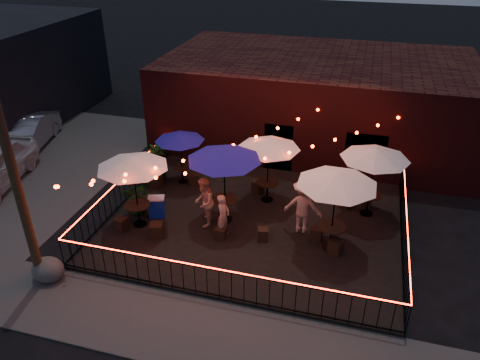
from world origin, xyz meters
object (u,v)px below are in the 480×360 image
object	(u,v)px
cafe_table_2	(224,155)
boulder	(48,270)
cafe_table_3	(269,145)
cafe_table_5	(375,155)
cafe_table_0	(132,163)
cafe_table_1	(180,137)
cooler	(157,207)
utility_pole	(10,162)
cafe_table_4	(337,180)

from	to	relation	value
cafe_table_2	boulder	xyz separation A→B (m)	(-4.21, -4.27, -2.32)
cafe_table_3	cafe_table_5	distance (m)	3.68
cafe_table_0	cafe_table_2	distance (m)	3.00
cafe_table_1	cafe_table_2	xyz separation A→B (m)	(2.48, -2.16, 0.59)
cafe_table_5	cooler	size ratio (longest dim) A/B	3.38
cafe_table_2	cooler	xyz separation A→B (m)	(-2.41, -0.43, -2.15)
boulder	cafe_table_3	bearing A→B (deg)	48.19
cafe_table_2	cafe_table_0	bearing A→B (deg)	-158.81
utility_pole	cafe_table_1	distance (m)	7.08
cooler	boulder	xyz separation A→B (m)	(-1.80, -3.84, -0.17)
boulder	cooler	bearing A→B (deg)	64.90
cafe_table_3	cooler	xyz separation A→B (m)	(-3.54, -2.13, -1.92)
utility_pole	cafe_table_5	bearing A→B (deg)	33.73
cafe_table_0	cafe_table_3	world-z (taller)	cafe_table_0
utility_pole	cafe_table_4	bearing A→B (deg)	24.84
cafe_table_0	cafe_table_1	bearing A→B (deg)	84.53
cafe_table_3	cafe_table_0	bearing A→B (deg)	-144.62
cafe_table_4	cafe_table_5	world-z (taller)	cafe_table_4
cafe_table_3	cooler	size ratio (longest dim) A/B	3.28
utility_pole	cafe_table_3	world-z (taller)	utility_pole
cafe_table_4	utility_pole	bearing A→B (deg)	-155.16
cafe_table_0	cafe_table_4	size ratio (longest dim) A/B	0.80
cafe_table_1	cafe_table_5	size ratio (longest dim) A/B	0.97
cafe_table_4	boulder	bearing A→B (deg)	-155.38
cafe_table_0	utility_pole	bearing A→B (deg)	-115.82
cafe_table_3	boulder	distance (m)	8.28
cafe_table_5	boulder	xyz separation A→B (m)	(-9.02, -6.02, -2.16)
cafe_table_0	cafe_table_4	world-z (taller)	cafe_table_4
utility_pole	cafe_table_2	xyz separation A→B (m)	(4.39, 4.39, -1.31)
cafe_table_0	cooler	world-z (taller)	cafe_table_0
cafe_table_2	boulder	world-z (taller)	cafe_table_2
cafe_table_1	cooler	world-z (taller)	cafe_table_1
cafe_table_1	boulder	world-z (taller)	cafe_table_1
cafe_table_1	cafe_table_4	world-z (taller)	cafe_table_4
boulder	cafe_table_4	bearing A→B (deg)	24.62
cafe_table_1	cooler	distance (m)	3.03
cafe_table_2	boulder	size ratio (longest dim) A/B	2.96
boulder	cafe_table_0	bearing A→B (deg)	66.00
cafe_table_2	cafe_table_4	bearing A→B (deg)	-9.45
cafe_table_2	cafe_table_5	xyz separation A→B (m)	(4.81, 1.75, -0.16)
boulder	utility_pole	bearing A→B (deg)	-146.24
cafe_table_4	cafe_table_5	size ratio (longest dim) A/B	1.26
utility_pole	cafe_table_2	bearing A→B (deg)	44.98
cafe_table_2	cooler	size ratio (longest dim) A/B	3.61
cafe_table_1	cafe_table_5	xyz separation A→B (m)	(7.29, -0.40, 0.42)
cafe_table_0	cafe_table_5	size ratio (longest dim) A/B	1.01
cafe_table_0	cafe_table_4	xyz separation A→B (m)	(6.54, 0.46, 0.12)
cafe_table_1	cooler	xyz separation A→B (m)	(0.07, -2.59, -1.56)
cafe_table_5	boulder	size ratio (longest dim) A/B	2.77
utility_pole	cafe_table_4	xyz separation A→B (m)	(8.14, 3.77, -1.33)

